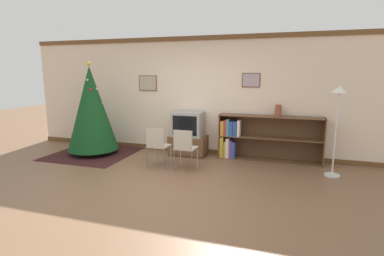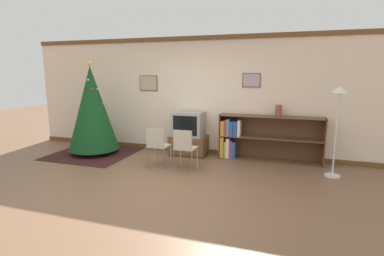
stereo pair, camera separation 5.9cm
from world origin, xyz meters
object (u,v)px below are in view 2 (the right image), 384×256
Objects in this scene: television at (188,124)px; bookshelf at (252,138)px; folding_chair_right at (184,147)px; vase at (279,110)px; christmas_tree at (92,108)px; standing_lamp at (338,108)px; folding_chair_left at (157,145)px; tv_console at (189,145)px.

bookshelf is (1.42, 0.10, -0.26)m from television.
vase reaches higher than folding_chair_right.
christmas_tree is 5.17m from standing_lamp.
vase is 1.25m from standing_lamp.
television is 3.09m from standing_lamp.
folding_chair_left is 2.63m from vase.
christmas_tree reaches higher than vase.
christmas_tree is 2.60× the size of folding_chair_right.
bookshelf is at bearing 3.98° from tv_console.
standing_lamp is at bearing 9.32° from folding_chair_left.
vase is (1.96, 0.12, 0.87)m from tv_console.
folding_chair_right is at bearing -75.39° from tv_console.
tv_console is 0.50× the size of standing_lamp.
standing_lamp is (2.99, -0.55, 0.54)m from television.
folding_chair_right is (0.29, -1.09, -0.26)m from television.
folding_chair_left is 2.08m from bookshelf.
standing_lamp is at bearing -10.54° from tv_console.
tv_console is (2.17, 0.55, -0.84)m from christmas_tree.
television reaches higher than folding_chair_right.
christmas_tree is 2.39m from tv_console.
folding_chair_left is 1.00× the size of folding_chair_right.
christmas_tree is 1.29× the size of standing_lamp.
tv_console is 1.23× the size of television.
tv_console is 3.42× the size of vase.
television is at bearing 104.64° from folding_chair_right.
bookshelf is at bearing 46.40° from folding_chair_right.
bookshelf is (1.42, 0.10, 0.25)m from tv_console.
television is (0.00, -0.00, 0.50)m from tv_console.
tv_console is at bearing -176.02° from bookshelf.
television reaches higher than tv_console.
christmas_tree is at bearing -165.74° from tv_console.
vase is at bearing 2.62° from bookshelf.
christmas_tree reaches higher than folding_chair_right.
christmas_tree reaches higher than bookshelf.
christmas_tree is 3.70m from bookshelf.
folding_chair_right is 1.65m from bookshelf.
television is 1.45m from bookshelf.
tv_console is 3.22m from standing_lamp.
folding_chair_right is 2.16m from vase.
christmas_tree is at bearing -165.80° from television.
tv_console is 0.50m from television.
bookshelf is at bearing -177.38° from vase.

